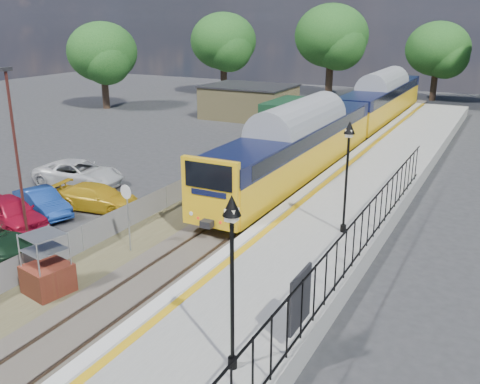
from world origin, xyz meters
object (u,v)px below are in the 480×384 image
Objects in this scene: train at (350,116)px; brick_plinth at (46,265)px; victorian_lamp_north at (348,151)px; car_red at (11,213)px; car_white at (79,174)px; victorian_lamp_south at (232,244)px; car_yellow at (97,197)px; carpark_lamp at (16,147)px; car_blue at (42,202)px; speed_sign at (127,206)px.

train is 27.02m from brick_plinth.
victorian_lamp_north reaches higher than brick_plinth.
car_red is 0.83× the size of car_white.
victorian_lamp_south and victorian_lamp_north have the same top height.
car_yellow is (-7.21, -19.38, -1.69)m from train.
brick_plinth is (-8.34, 1.82, -3.20)m from victorian_lamp_south.
car_white is at bearing -123.10° from train.
car_red is at bearing 148.91° from brick_plinth.
train reaches higher than car_yellow.
victorian_lamp_north is 15.44m from car_red.
victorian_lamp_south is at bearing -134.61° from car_yellow.
car_red is 6.61m from car_white.
victorian_lamp_south is 0.11× the size of train.
carpark_lamp is 5.75m from car_yellow.
car_blue is 4.83m from car_white.
brick_plinth is at bearing -34.06° from carpark_lamp.
train is 20.06m from car_white.
victorian_lamp_north is (-0.20, 10.00, 0.00)m from victorian_lamp_south.
victorian_lamp_south reaches higher than car_blue.
victorian_lamp_south is 16.79m from car_blue.
car_yellow is at bearing -176.69° from victorian_lamp_north.
victorian_lamp_south is at bearing -88.85° from victorian_lamp_north.
car_blue is 0.88× the size of car_yellow.
train is 9.43× the size of car_red.
speed_sign is 0.40× the size of carpark_lamp.
brick_plinth is at bearing -113.09° from car_blue.
brick_plinth is 0.78× the size of speed_sign.
train is (-5.30, 18.66, -1.96)m from victorian_lamp_north.
car_blue is at bearing -169.91° from victorian_lamp_north.
car_yellow is (-4.38, 7.46, -0.45)m from brick_plinth.
train is 10.38× the size of car_blue.
train is at bearing 92.53° from speed_sign.
carpark_lamp is (-12.48, -5.24, -0.09)m from victorian_lamp_north.
car_white is (-3.73, 7.15, -3.48)m from carpark_lamp.
victorian_lamp_south is at bearing -27.63° from speed_sign.
train is at bearing 100.86° from victorian_lamp_south.
car_yellow is at bearing -110.42° from train.
car_red is at bearing 156.55° from carpark_lamp.
brick_plinth is 0.31× the size of carpark_lamp.
car_red reaches higher than car_yellow.
car_white is at bearing 173.28° from victorian_lamp_north.
speed_sign is (-2.50, -22.75, -0.33)m from train.
brick_plinth is at bearing -96.03° from train.
victorian_lamp_south reaches higher than car_yellow.
car_blue is at bearing 153.01° from victorian_lamp_south.
car_blue is 2.63m from car_yellow.
car_white is (-8.42, 6.00, -1.29)m from speed_sign.
train is 22.89m from speed_sign.
victorian_lamp_north reaches higher than car_red.
car_white reaches higher than car_yellow.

